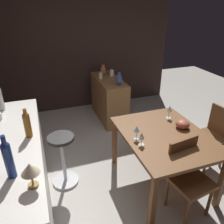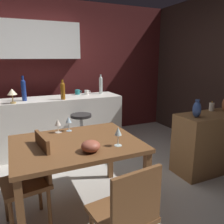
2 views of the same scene
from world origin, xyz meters
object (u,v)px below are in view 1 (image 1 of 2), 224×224
Objects in this scene: sideboard_cabinet at (109,99)px; fruit_bowl at (183,124)px; vase_ceramic_blue at (119,80)px; wine_glass_center at (169,109)px; vase_copper at (103,71)px; wine_bottle_amber at (27,124)px; chair_near_window at (187,175)px; pillar_candle_tall at (101,76)px; wine_glass_right at (137,129)px; bar_stool at (63,159)px; pillar_candle_short at (112,73)px; counter_lamp at (30,170)px; wine_glass_left at (142,136)px; dining_table at (164,140)px; wine_bottle_cobalt at (8,158)px; chair_by_doorway at (213,134)px; wine_bottle_clear at (0,98)px.

sideboard_cabinet is 6.41× the size of fruit_bowl.
vase_ceramic_blue reaches higher than fruit_bowl.
wine_glass_center is 0.85× the size of vase_copper.
wine_bottle_amber reaches higher than fruit_bowl.
chair_near_window is 5.05× the size of fruit_bowl.
pillar_candle_tall is (2.46, 0.22, 0.40)m from chair_near_window.
wine_glass_center is (0.32, -0.63, 0.01)m from wine_glass_right.
bar_stool is 2.17m from pillar_candle_short.
counter_lamp is 1.00× the size of vase_copper.
pillar_candle_short is at bearing -39.59° from wine_bottle_amber.
vase_ceramic_blue is (-0.47, -0.19, 0.05)m from pillar_candle_tall.
wine_glass_left is at bearing 125.09° from wine_glass_center.
pillar_candle_tall is (1.62, -0.99, 0.50)m from bar_stool.
wine_bottle_amber reaches higher than wine_glass_left.
dining_table is 0.32m from fruit_bowl.
bar_stool is at bearing 64.70° from wine_glass_right.
wine_bottle_cobalt reaches higher than wine_glass_left.
wine_glass_center is 1.24m from vase_ceramic_blue.
wine_bottle_amber is 1.45× the size of counter_lamp.
dining_table is at bearing 97.10° from chair_by_doorway.
chair_near_window is at bearing -127.60° from wine_bottle_clear.
fruit_bowl is 1.24× the size of pillar_candle_tall.
wine_bottle_clear is at bearing 118.64° from sideboard_cabinet.
wine_glass_left is 2.13m from pillar_candle_tall.
vase_copper is (0.16, -0.10, 0.04)m from pillar_candle_tall.
vase_ceramic_blue reaches higher than pillar_candle_tall.
wine_bottle_clear is 2.11m from vase_copper.
wine_bottle_amber is at bearing 143.93° from pillar_candle_tall.
wine_bottle_clear reaches higher than vase_copper.
pillar_candle_short is (2.21, -0.43, 0.03)m from wine_glass_left.
wine_bottle_cobalt reaches higher than counter_lamp.
wine_bottle_amber is at bearing 84.90° from fruit_bowl.
pillar_candle_short is 0.57m from vase_ceramic_blue.
wine_bottle_clear is 1.55m from counter_lamp.
vase_copper is at bearing 65.62° from pillar_candle_short.
chair_near_window reaches higher than dining_table.
counter_lamp is (-0.09, 1.52, 0.58)m from chair_near_window.
dining_table is 1.41× the size of chair_by_doorway.
chair_near_window is 3.80× the size of vase_ceramic_blue.
pillar_candle_tall reaches higher than wine_glass_right.
counter_lamp is 0.95× the size of vase_ceramic_blue.
wine_glass_center is at bearing -86.06° from wine_bottle_amber.
vase_copper reaches higher than sideboard_cabinet.
wine_bottle_clear reaches higher than bar_stool.
sideboard_cabinet is 2.06m from chair_by_doorway.
chair_by_doorway is 2.49m from counter_lamp.
sideboard_cabinet is at bearing -8.75° from wine_glass_left.
wine_bottle_clear reaches higher than wine_glass_right.
dining_table is at bearing -77.76° from wine_bottle_cobalt.
wine_glass_center is at bearing -15.87° from chair_near_window.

